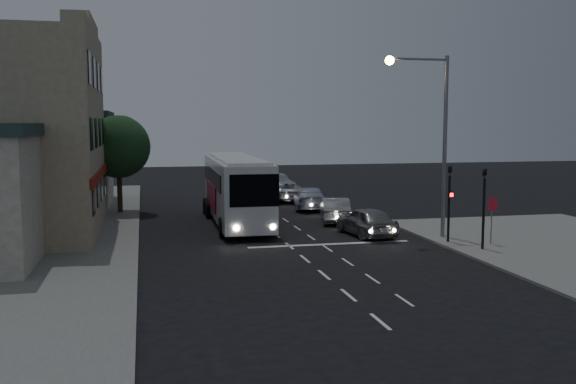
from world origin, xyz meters
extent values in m
plane|color=black|center=(0.00, 0.00, 0.00)|extent=(120.00, 120.00, 0.00)
cube|color=slate|center=(-13.00, 8.00, 0.06)|extent=(12.00, 50.00, 0.12)
cube|color=silver|center=(0.00, -10.00, 0.01)|extent=(0.12, 1.60, 0.01)
cube|color=silver|center=(0.00, -7.00, 0.01)|extent=(0.12, 1.60, 0.01)
cube|color=silver|center=(0.00, -4.00, 0.01)|extent=(0.12, 1.60, 0.01)
cube|color=silver|center=(0.00, -1.00, 0.01)|extent=(0.12, 1.60, 0.01)
cube|color=silver|center=(0.00, 2.00, 0.01)|extent=(0.12, 1.60, 0.01)
cube|color=silver|center=(0.00, 5.00, 0.01)|extent=(0.12, 1.60, 0.01)
cube|color=silver|center=(0.00, 8.00, 0.01)|extent=(0.12, 1.60, 0.01)
cube|color=silver|center=(0.00, 11.00, 0.01)|extent=(0.12, 1.60, 0.01)
cube|color=silver|center=(0.00, 14.00, 0.01)|extent=(0.12, 1.60, 0.01)
cube|color=silver|center=(0.00, 17.00, 0.01)|extent=(0.12, 1.60, 0.01)
cube|color=silver|center=(1.60, -8.00, 0.01)|extent=(0.10, 1.50, 0.01)
cube|color=silver|center=(1.60, -5.00, 0.01)|extent=(0.10, 1.50, 0.01)
cube|color=silver|center=(1.60, -2.00, 0.01)|extent=(0.10, 1.50, 0.01)
cube|color=silver|center=(1.60, 1.00, 0.01)|extent=(0.10, 1.50, 0.01)
cube|color=silver|center=(1.60, 4.00, 0.01)|extent=(0.10, 1.50, 0.01)
cube|color=silver|center=(1.60, 7.00, 0.01)|extent=(0.10, 1.50, 0.01)
cube|color=silver|center=(1.60, 10.00, 0.01)|extent=(0.10, 1.50, 0.01)
cube|color=silver|center=(1.60, 13.00, 0.01)|extent=(0.10, 1.50, 0.01)
cube|color=silver|center=(1.60, 16.00, 0.01)|extent=(0.10, 1.50, 0.01)
cube|color=silver|center=(1.60, 19.00, 0.01)|extent=(0.10, 1.50, 0.01)
cube|color=silver|center=(2.00, 2.00, 0.01)|extent=(8.00, 0.35, 0.01)
cube|color=silver|center=(-1.49, 9.33, 2.06)|extent=(2.91, 12.70, 3.37)
cube|color=silver|center=(-1.49, 9.33, 3.79)|extent=(2.48, 12.27, 0.19)
cube|color=black|center=(-1.49, 3.06, 2.58)|extent=(2.43, 0.18, 1.58)
cube|color=black|center=(-0.16, 9.86, 2.74)|extent=(0.27, 10.54, 0.95)
cube|color=black|center=(-2.82, 9.86, 2.74)|extent=(0.27, 10.54, 0.95)
cube|color=#9A001B|center=(-0.15, 10.38, 1.58)|extent=(0.16, 5.80, 1.48)
cube|color=#9A001B|center=(-2.83, 10.38, 1.58)|extent=(0.16, 5.80, 1.48)
cylinder|color=black|center=(-2.81, 4.90, 0.53)|extent=(0.39, 1.06, 1.05)
cylinder|color=black|center=(-0.17, 4.90, 0.53)|extent=(0.39, 1.06, 1.05)
cylinder|color=black|center=(-2.81, 11.96, 0.53)|extent=(0.39, 1.06, 1.05)
cylinder|color=black|center=(-0.17, 11.96, 0.53)|extent=(0.39, 1.06, 1.05)
cylinder|color=black|center=(-2.81, 13.76, 0.53)|extent=(0.39, 1.06, 1.05)
cylinder|color=black|center=(-0.17, 13.76, 0.53)|extent=(0.39, 1.06, 1.05)
cylinder|color=#FFF2CC|center=(-2.39, 2.98, 0.79)|extent=(0.28, 0.06, 0.27)
cylinder|color=#FFF2CC|center=(-0.60, 2.98, 0.79)|extent=(0.28, 0.06, 0.27)
imported|color=gray|center=(4.49, 3.80, 0.76)|extent=(2.32, 4.67, 1.53)
imported|color=#A3A3A3|center=(4.28, 8.61, 0.73)|extent=(2.48, 4.65, 1.46)
imported|color=silver|center=(4.31, 14.56, 0.74)|extent=(3.10, 5.45, 1.49)
imported|color=#B2B2BC|center=(3.79, 19.52, 0.74)|extent=(3.38, 5.70, 1.48)
imported|color=#BCBCBD|center=(3.85, 25.71, 0.80)|extent=(2.64, 5.09, 1.60)
cylinder|color=black|center=(7.60, 0.80, 1.72)|extent=(0.12, 0.12, 3.20)
imported|color=black|center=(7.60, 0.80, 3.77)|extent=(0.15, 0.18, 0.90)
cube|color=black|center=(7.60, 0.62, 2.42)|extent=(0.25, 0.12, 0.30)
cube|color=#FF0C0C|center=(7.60, 0.55, 2.42)|extent=(0.16, 0.02, 0.18)
cylinder|color=black|center=(8.30, -1.20, 1.72)|extent=(0.12, 0.12, 3.20)
imported|color=black|center=(8.30, -1.20, 3.77)|extent=(0.18, 0.15, 0.90)
cylinder|color=slate|center=(9.30, -0.20, 1.12)|extent=(0.06, 0.06, 2.00)
cube|color=red|center=(9.30, -0.27, 2.02)|extent=(0.45, 0.03, 0.60)
cylinder|color=slate|center=(8.00, 2.20, 4.62)|extent=(0.20, 0.20, 9.00)
cylinder|color=slate|center=(6.50, 2.20, 8.92)|extent=(3.00, 0.12, 0.12)
sphere|color=#FFBF59|center=(5.00, 2.20, 8.82)|extent=(0.44, 0.44, 0.44)
cube|color=#8F815B|center=(-9.50, 8.00, 10.37)|extent=(1.00, 12.00, 0.50)
cube|color=#8F815B|center=(-9.50, 8.00, 10.87)|extent=(1.00, 6.00, 0.50)
cube|color=maroon|center=(-8.95, 8.00, 3.12)|extent=(0.15, 12.00, 0.50)
cube|color=black|center=(-8.98, 3.50, 2.32)|extent=(0.06, 1.30, 1.50)
cube|color=black|center=(-8.98, 6.50, 2.32)|extent=(0.06, 1.30, 1.50)
cube|color=black|center=(-8.98, 9.50, 2.32)|extent=(0.06, 1.30, 1.50)
cube|color=black|center=(-8.98, 12.50, 2.32)|extent=(0.06, 1.30, 1.50)
cube|color=black|center=(-8.98, 3.50, 5.32)|extent=(0.06, 1.30, 1.50)
cube|color=black|center=(-8.98, 6.50, 5.32)|extent=(0.06, 1.30, 1.50)
cube|color=black|center=(-8.98, 9.50, 5.32)|extent=(0.06, 1.30, 1.50)
cube|color=black|center=(-8.98, 12.50, 5.32)|extent=(0.06, 1.30, 1.50)
cube|color=black|center=(-8.98, 3.50, 8.32)|extent=(0.06, 1.30, 1.50)
cube|color=black|center=(-8.98, 6.50, 8.32)|extent=(0.06, 1.30, 1.50)
cube|color=black|center=(-8.98, 9.50, 8.32)|extent=(0.06, 1.30, 1.50)
cube|color=black|center=(-8.98, 12.50, 8.32)|extent=(0.06, 1.30, 1.50)
cube|color=gray|center=(-13.50, 20.00, 3.12)|extent=(9.00, 9.00, 6.00)
cube|color=#243834|center=(-13.50, 20.00, 6.37)|extent=(9.40, 9.40, 0.50)
cylinder|color=black|center=(-8.20, 15.00, 1.52)|extent=(0.32, 0.32, 2.80)
sphere|color=#133318|center=(-8.20, 15.00, 4.32)|extent=(4.00, 4.00, 4.00)
sphere|color=#285127|center=(-8.00, 15.60, 5.02)|extent=(2.60, 2.60, 2.60)
sphere|color=#133318|center=(-8.50, 14.40, 4.72)|extent=(2.40, 2.40, 2.40)
camera|label=1|loc=(-6.71, -27.27, 5.81)|focal=40.00mm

